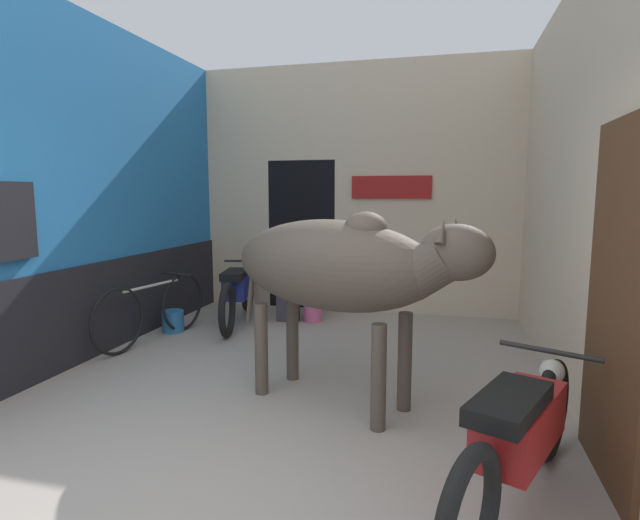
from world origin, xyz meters
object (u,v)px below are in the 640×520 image
at_px(motorcycle_far, 238,290).
at_px(motorcycle_near, 520,434).
at_px(shopkeeper_seated, 291,269).
at_px(bicycle, 153,310).
at_px(plastic_stool, 313,303).
at_px(bucket, 173,321).
at_px(cow, 340,267).

bearing_deg(motorcycle_far, motorcycle_near, -47.34).
bearing_deg(shopkeeper_seated, bicycle, -131.41).
xyz_separation_m(bicycle, plastic_stool, (1.51, 1.33, -0.12)).
relative_size(bicycle, plastic_stool, 3.71).
xyz_separation_m(motorcycle_near, bucket, (-3.60, 2.66, -0.30)).
bearing_deg(bucket, cow, -32.92).
distance_m(motorcycle_near, bicycle, 4.23).
bearing_deg(cow, shopkeeper_seated, 115.67).
bearing_deg(bucket, bicycle, -89.03).
relative_size(motorcycle_near, bicycle, 1.09).
bearing_deg(cow, motorcycle_far, 129.99).
bearing_deg(plastic_stool, motorcycle_near, -59.79).
height_order(plastic_stool, bucket, plastic_stool).
bearing_deg(motorcycle_far, bucket, -136.08).
bearing_deg(bicycle, motorcycle_far, 59.06).
xyz_separation_m(cow, shopkeeper_seated, (-1.20, 2.50, -0.43)).
xyz_separation_m(cow, plastic_stool, (-0.89, 2.47, -0.87)).
xyz_separation_m(shopkeeper_seated, plastic_stool, (0.31, -0.03, -0.44)).
height_order(bicycle, bucket, bicycle).
xyz_separation_m(motorcycle_far, bicycle, (-0.60, -1.00, -0.06)).
relative_size(shopkeeper_seated, bucket, 4.93).
xyz_separation_m(motorcycle_near, motorcycle_far, (-2.99, 3.24, -0.00)).
bearing_deg(plastic_stool, shopkeeper_seated, 174.17).
bearing_deg(cow, motorcycle_near, -42.74).
xyz_separation_m(plastic_stool, bucket, (-1.52, -0.91, -0.12)).
height_order(cow, bucket, cow).
relative_size(cow, motorcycle_near, 1.19).
relative_size(bicycle, shopkeeper_seated, 1.33).
xyz_separation_m(motorcycle_far, shopkeeper_seated, (0.60, 0.36, 0.25)).
bearing_deg(plastic_stool, cow, -70.24).
height_order(motorcycle_near, motorcycle_far, same).
distance_m(cow, bucket, 3.03).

